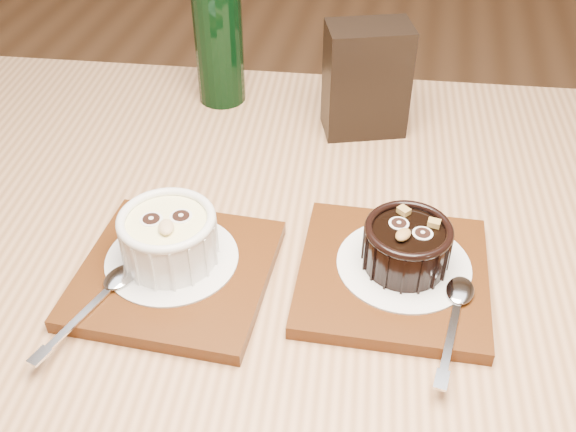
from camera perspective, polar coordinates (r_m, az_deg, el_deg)
name	(u,v)px	position (r m, az deg, el deg)	size (l,w,h in m)	color
ground	(259,421)	(1.46, -2.43, -16.93)	(5.00, 5.00, 0.00)	brown
table	(298,324)	(0.74, 0.82, -9.11)	(1.26, 0.90, 0.75)	#986942
tray_left	(175,273)	(0.67, -9.51, -4.81)	(0.18, 0.18, 0.01)	#53280D
doily_left	(172,258)	(0.67, -9.79, -3.56)	(0.13, 0.13, 0.00)	white
ramekin_white	(169,236)	(0.65, -10.08, -1.65)	(0.09, 0.09, 0.06)	white
spoon_left	(95,301)	(0.64, -16.01, -6.94)	(0.03, 0.13, 0.01)	silver
tray_right	(393,275)	(0.66, 8.85, -4.97)	(0.18, 0.18, 0.01)	#53280D
doily_right	(404,264)	(0.66, 9.77, -4.06)	(0.13, 0.13, 0.00)	white
ramekin_dark	(407,244)	(0.65, 10.03, -2.34)	(0.08, 0.08, 0.05)	black
spoon_right	(455,317)	(0.62, 13.92, -8.33)	(0.03, 0.13, 0.01)	silver
condiment_stand	(366,80)	(0.85, 6.63, 11.38)	(0.10, 0.06, 0.14)	black
green_bottle	(218,36)	(0.91, -5.91, 14.95)	(0.06, 0.06, 0.24)	black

